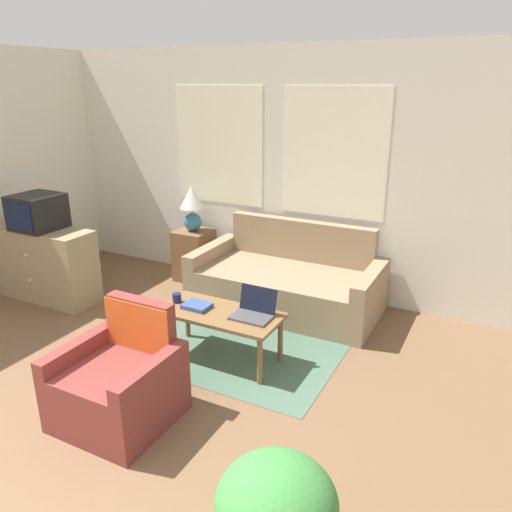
{
  "coord_description": "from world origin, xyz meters",
  "views": [
    {
      "loc": [
        2.23,
        -0.71,
        2.24
      ],
      "look_at": [
        0.29,
        3.06,
        0.75
      ],
      "focal_mm": 35.0,
      "sensor_mm": 36.0,
      "label": 1
    }
  ],
  "objects_px": {
    "television": "(37,212)",
    "armchair": "(122,384)",
    "couch": "(288,283)",
    "cup_navy": "(177,298)",
    "potted_plant": "(276,512)",
    "book_red": "(197,306)",
    "laptop": "(254,311)",
    "coffee_table": "(220,318)",
    "table_lamp": "(192,205)"
  },
  "relations": [
    {
      "from": "table_lamp",
      "to": "potted_plant",
      "type": "xyz_separation_m",
      "value": [
        2.48,
        -3.01,
        -0.51
      ]
    },
    {
      "from": "book_red",
      "to": "armchair",
      "type": "bearing_deg",
      "value": -89.84
    },
    {
      "from": "cup_navy",
      "to": "table_lamp",
      "type": "bearing_deg",
      "value": 118.9
    },
    {
      "from": "armchair",
      "to": "coffee_table",
      "type": "distance_m",
      "value": 1.01
    },
    {
      "from": "television",
      "to": "table_lamp",
      "type": "distance_m",
      "value": 1.63
    },
    {
      "from": "cup_navy",
      "to": "book_red",
      "type": "height_order",
      "value": "cup_navy"
    },
    {
      "from": "couch",
      "to": "cup_navy",
      "type": "xyz_separation_m",
      "value": [
        -0.51,
        -1.24,
        0.22
      ]
    },
    {
      "from": "couch",
      "to": "laptop",
      "type": "xyz_separation_m",
      "value": [
        0.21,
        -1.18,
        0.23
      ]
    },
    {
      "from": "couch",
      "to": "book_red",
      "type": "bearing_deg",
      "value": -102.88
    },
    {
      "from": "armchair",
      "to": "potted_plant",
      "type": "relative_size",
      "value": 1.22
    },
    {
      "from": "couch",
      "to": "cup_navy",
      "type": "distance_m",
      "value": 1.36
    },
    {
      "from": "laptop",
      "to": "book_red",
      "type": "relative_size",
      "value": 1.42
    },
    {
      "from": "television",
      "to": "coffee_table",
      "type": "relative_size",
      "value": 0.44
    },
    {
      "from": "armchair",
      "to": "book_red",
      "type": "bearing_deg",
      "value": 90.16
    },
    {
      "from": "television",
      "to": "cup_navy",
      "type": "distance_m",
      "value": 1.97
    },
    {
      "from": "potted_plant",
      "to": "television",
      "type": "bearing_deg",
      "value": 153.06
    },
    {
      "from": "book_red",
      "to": "television",
      "type": "bearing_deg",
      "value": 173.23
    },
    {
      "from": "laptop",
      "to": "cup_navy",
      "type": "distance_m",
      "value": 0.72
    },
    {
      "from": "cup_navy",
      "to": "potted_plant",
      "type": "distance_m",
      "value": 2.32
    },
    {
      "from": "armchair",
      "to": "television",
      "type": "height_order",
      "value": "television"
    },
    {
      "from": "cup_navy",
      "to": "potted_plant",
      "type": "bearing_deg",
      "value": -43.23
    },
    {
      "from": "couch",
      "to": "book_red",
      "type": "distance_m",
      "value": 1.3
    },
    {
      "from": "armchair",
      "to": "coffee_table",
      "type": "bearing_deg",
      "value": 77.94
    },
    {
      "from": "laptop",
      "to": "book_red",
      "type": "bearing_deg",
      "value": -171.03
    },
    {
      "from": "laptop",
      "to": "cup_navy",
      "type": "xyz_separation_m",
      "value": [
        -0.72,
        -0.06,
        -0.01
      ]
    },
    {
      "from": "table_lamp",
      "to": "book_red",
      "type": "bearing_deg",
      "value": -55.13
    },
    {
      "from": "couch",
      "to": "armchair",
      "type": "xyz_separation_m",
      "value": [
        -0.28,
        -2.21,
        0.0
      ]
    },
    {
      "from": "laptop",
      "to": "couch",
      "type": "bearing_deg",
      "value": 100.17
    },
    {
      "from": "coffee_table",
      "to": "table_lamp",
      "type": "bearing_deg",
      "value": 130.56
    },
    {
      "from": "television",
      "to": "cup_navy",
      "type": "xyz_separation_m",
      "value": [
        1.89,
        -0.23,
        -0.49
      ]
    },
    {
      "from": "couch",
      "to": "potted_plant",
      "type": "height_order",
      "value": "couch"
    },
    {
      "from": "laptop",
      "to": "cup_navy",
      "type": "height_order",
      "value": "laptop"
    },
    {
      "from": "coffee_table",
      "to": "potted_plant",
      "type": "bearing_deg",
      "value": -51.62
    },
    {
      "from": "armchair",
      "to": "couch",
      "type": "bearing_deg",
      "value": 82.67
    },
    {
      "from": "couch",
      "to": "cup_navy",
      "type": "relative_size",
      "value": 24.05
    },
    {
      "from": "television",
      "to": "armchair",
      "type": "bearing_deg",
      "value": -29.7
    },
    {
      "from": "cup_navy",
      "to": "book_red",
      "type": "distance_m",
      "value": 0.22
    },
    {
      "from": "book_red",
      "to": "potted_plant",
      "type": "xyz_separation_m",
      "value": [
        1.47,
        -1.57,
        -0.06
      ]
    },
    {
      "from": "table_lamp",
      "to": "coffee_table",
      "type": "distance_m",
      "value": 1.94
    },
    {
      "from": "couch",
      "to": "potted_plant",
      "type": "distance_m",
      "value": 3.07
    },
    {
      "from": "table_lamp",
      "to": "laptop",
      "type": "xyz_separation_m",
      "value": [
        1.5,
        -1.36,
        -0.42
      ]
    },
    {
      "from": "potted_plant",
      "to": "coffee_table",
      "type": "bearing_deg",
      "value": 128.38
    },
    {
      "from": "armchair",
      "to": "coffee_table",
      "type": "relative_size",
      "value": 0.77
    },
    {
      "from": "couch",
      "to": "book_red",
      "type": "xyz_separation_m",
      "value": [
        -0.29,
        -1.26,
        0.2
      ]
    },
    {
      "from": "couch",
      "to": "coffee_table",
      "type": "bearing_deg",
      "value": -93.52
    },
    {
      "from": "television",
      "to": "potted_plant",
      "type": "xyz_separation_m",
      "value": [
        3.59,
        -1.82,
        -0.57
      ]
    },
    {
      "from": "armchair",
      "to": "table_lamp",
      "type": "height_order",
      "value": "table_lamp"
    },
    {
      "from": "couch",
      "to": "television",
      "type": "distance_m",
      "value": 2.7
    },
    {
      "from": "cup_navy",
      "to": "potted_plant",
      "type": "height_order",
      "value": "potted_plant"
    },
    {
      "from": "television",
      "to": "table_lamp",
      "type": "xyz_separation_m",
      "value": [
        1.11,
        1.19,
        -0.06
      ]
    }
  ]
}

